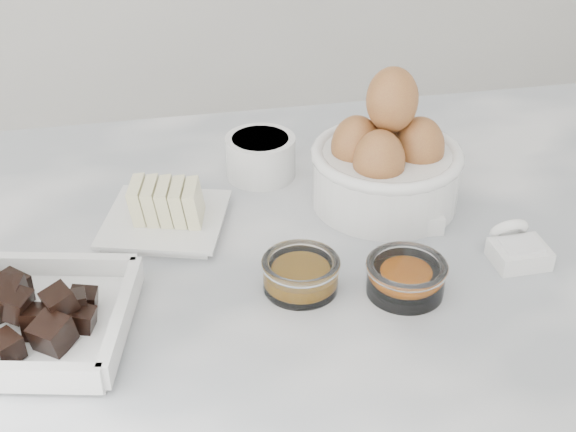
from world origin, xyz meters
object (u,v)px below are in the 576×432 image
(butter_plate, at_px, (162,212))
(salt_spoon, at_px, (517,247))
(honey_bowl, at_px, (301,273))
(vanilla_spoon, at_px, (413,212))
(zest_bowl, at_px, (406,276))
(chocolate_dish, at_px, (7,313))
(sugar_ramekin, at_px, (260,155))
(egg_bowl, at_px, (386,161))

(butter_plate, bearing_deg, salt_spoon, -20.31)
(honey_bowl, distance_m, vanilla_spoon, 0.19)
(honey_bowl, distance_m, zest_bowl, 0.11)
(chocolate_dish, distance_m, zest_bowl, 0.40)
(chocolate_dish, distance_m, vanilla_spoon, 0.47)
(zest_bowl, distance_m, salt_spoon, 0.14)
(chocolate_dish, relative_size, salt_spoon, 3.66)
(chocolate_dish, relative_size, sugar_ramekin, 2.94)
(egg_bowl, height_order, vanilla_spoon, egg_bowl)
(sugar_ramekin, relative_size, honey_bowl, 1.09)
(sugar_ramekin, xyz_separation_m, salt_spoon, (0.25, -0.24, -0.01))
(egg_bowl, bearing_deg, salt_spoon, -53.22)
(butter_plate, relative_size, honey_bowl, 2.04)
(chocolate_dish, xyz_separation_m, zest_bowl, (0.40, -0.01, -0.00))
(sugar_ramekin, bearing_deg, zest_bowl, -68.84)
(butter_plate, xyz_separation_m, vanilla_spoon, (0.29, -0.05, -0.01))
(chocolate_dish, xyz_separation_m, salt_spoon, (0.54, 0.02, -0.01))
(egg_bowl, bearing_deg, butter_plate, -179.09)
(butter_plate, relative_size, zest_bowl, 1.99)
(zest_bowl, bearing_deg, honey_bowl, 165.30)
(butter_plate, relative_size, sugar_ramekin, 1.88)
(chocolate_dish, bearing_deg, vanilla_spoon, 14.16)
(sugar_ramekin, xyz_separation_m, egg_bowl, (0.14, -0.10, 0.03))
(chocolate_dish, distance_m, salt_spoon, 0.54)
(sugar_ramekin, distance_m, salt_spoon, 0.35)
(vanilla_spoon, bearing_deg, zest_bowl, -112.14)
(chocolate_dish, relative_size, butter_plate, 1.56)
(vanilla_spoon, bearing_deg, butter_plate, 170.76)
(sugar_ramekin, bearing_deg, vanilla_spoon, -43.31)
(salt_spoon, bearing_deg, zest_bowl, -166.56)
(chocolate_dish, relative_size, egg_bowl, 1.45)
(zest_bowl, relative_size, vanilla_spoon, 1.11)
(zest_bowl, distance_m, vanilla_spoon, 0.14)
(butter_plate, relative_size, salt_spoon, 2.34)
(vanilla_spoon, relative_size, salt_spoon, 1.06)
(butter_plate, height_order, honey_bowl, butter_plate)
(butter_plate, distance_m, honey_bowl, 0.20)
(chocolate_dish, relative_size, vanilla_spoon, 3.44)
(butter_plate, bearing_deg, honey_bowl, -47.41)
(butter_plate, height_order, zest_bowl, butter_plate)
(butter_plate, bearing_deg, vanilla_spoon, -9.24)
(butter_plate, xyz_separation_m, honey_bowl, (0.13, -0.15, -0.00))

